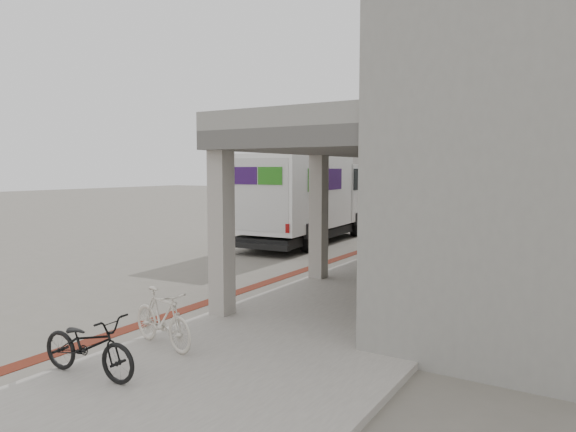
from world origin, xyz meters
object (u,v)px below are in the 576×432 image
Objects in this scene: utility_cabinet at (437,248)px; bicycle_cream at (162,318)px; bicycle_black at (89,345)px; bench at (433,280)px; fedex_truck at (307,197)px.

utility_cabinet is 0.69× the size of bicycle_cream.
utility_cabinet is 10.82m from bicycle_black.
bench is 1.25× the size of bicycle_black.
bicycle_cream reaches higher than bench.
fedex_truck is at bearing 168.80° from utility_cabinet.
bench is 6.34m from bicycle_cream.
bicycle_black is at bearing -84.99° from utility_cabinet.
bench is at bearing -12.64° from bicycle_cream.
bench is 7.61m from bicycle_black.
fedex_truck is 13.02m from bicycle_cream.
bicycle_cream is (0.00, 1.38, 0.03)m from bicycle_black.
bicycle_black is (-1.80, -10.66, -0.10)m from utility_cabinet.
bicycle_black is 1.38m from bicycle_cream.
fedex_truck is at bearing 12.91° from bicycle_black.
bench is at bearing -25.40° from bicycle_black.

